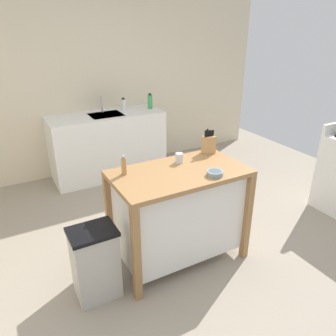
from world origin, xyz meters
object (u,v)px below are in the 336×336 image
at_px(kitchen_island, 179,211).
at_px(knife_block, 209,144).
at_px(drinking_cup, 179,158).
at_px(bottle_dish_soap, 150,102).
at_px(pepper_grinder, 124,165).
at_px(bottle_hand_soap, 123,105).
at_px(trash_bin, 95,263).
at_px(sink_faucet, 102,104).
at_px(bowl_ceramic_wide, 215,173).

relative_size(kitchen_island, knife_block, 4.76).
relative_size(drinking_cup, bottle_dish_soap, 0.41).
height_order(pepper_grinder, bottle_hand_soap, bottle_hand_soap).
xyz_separation_m(trash_bin, sink_faucet, (0.89, 2.34, 0.69)).
bearing_deg(bowl_ceramic_wide, knife_block, 60.84).
height_order(sink_faucet, bottle_hand_soap, sink_faucet).
bearing_deg(trash_bin, pepper_grinder, 34.41).
height_order(bowl_ceramic_wide, bottle_dish_soap, bottle_dish_soap).
bearing_deg(trash_bin, bottle_hand_soap, 62.35).
xyz_separation_m(bowl_ceramic_wide, drinking_cup, (-0.12, 0.38, 0.02)).
height_order(kitchen_island, knife_block, knife_block).
height_order(kitchen_island, bottle_hand_soap, bottle_hand_soap).
xyz_separation_m(sink_faucet, bottle_hand_soap, (0.29, -0.08, -0.02)).
xyz_separation_m(kitchen_island, pepper_grinder, (-0.44, 0.17, 0.48)).
bearing_deg(sink_faucet, pepper_grinder, -103.65).
distance_m(drinking_cup, pepper_grinder, 0.53).
relative_size(sink_faucet, bottle_dish_soap, 0.99).
bearing_deg(drinking_cup, bottle_dish_soap, 71.39).
bearing_deg(pepper_grinder, bottle_dish_soap, 58.45).
bearing_deg(trash_bin, bottle_dish_soap, 54.36).
xyz_separation_m(bowl_ceramic_wide, bottle_dish_soap, (0.53, 2.30, 0.08)).
bearing_deg(bottle_dish_soap, pepper_grinder, -121.55).
height_order(drinking_cup, trash_bin, drinking_cup).
height_order(pepper_grinder, sink_faucet, sink_faucet).
bearing_deg(kitchen_island, bottle_dish_soap, 70.41).
distance_m(pepper_grinder, sink_faucet, 2.13).
relative_size(bowl_ceramic_wide, bottle_hand_soap, 0.73).
bearing_deg(sink_faucet, kitchen_island, -91.72).
bearing_deg(knife_block, pepper_grinder, -176.04).
bearing_deg(bowl_ceramic_wide, bottle_dish_soap, 77.08).
bearing_deg(knife_block, drinking_cup, -169.27).
bearing_deg(bowl_ceramic_wide, trash_bin, 173.41).
relative_size(kitchen_island, drinking_cup, 12.96).
bearing_deg(pepper_grinder, trash_bin, -145.59).
relative_size(knife_block, drinking_cup, 2.72).
bearing_deg(bottle_dish_soap, trash_bin, -125.64).
bearing_deg(bowl_ceramic_wide, pepper_grinder, 149.32).
height_order(trash_bin, sink_faucet, sink_faucet).
distance_m(knife_block, sink_faucet, 2.05).
bearing_deg(drinking_cup, bottle_hand_soap, 82.45).
bearing_deg(drinking_cup, kitchen_island, -120.42).
bearing_deg(sink_faucet, knife_block, -78.86).
relative_size(pepper_grinder, sink_faucet, 0.78).
height_order(kitchen_island, trash_bin, kitchen_island).
bearing_deg(knife_block, bowl_ceramic_wide, -119.16).
relative_size(knife_block, bowl_ceramic_wide, 1.81).
relative_size(drinking_cup, trash_bin, 0.14).
relative_size(drinking_cup, sink_faucet, 0.41).
bearing_deg(pepper_grinder, drinking_cup, -0.84).
distance_m(pepper_grinder, trash_bin, 0.81).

